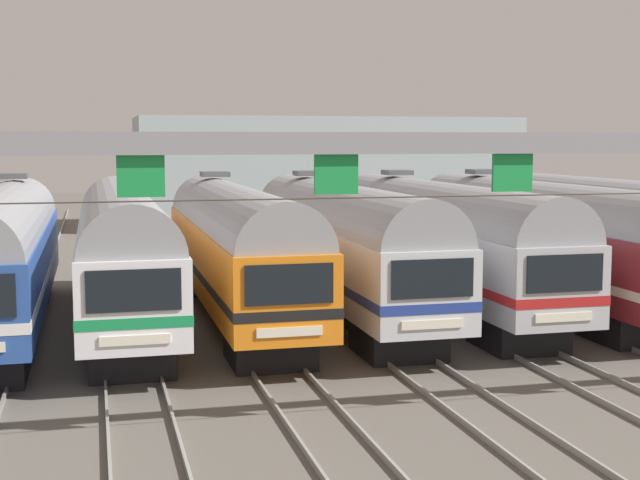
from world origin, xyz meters
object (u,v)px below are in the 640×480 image
(commuter_train_orange, at_px, (235,244))
(commuter_train_yellow, at_px, (626,233))
(commuter_train_white, at_px, (122,248))
(commuter_train_blue, at_px, (2,251))
(catenary_gantry, at_px, (512,183))
(commuter_train_silver, at_px, (341,241))
(commuter_train_maroon, at_px, (536,236))
(commuter_train_stainless, at_px, (441,238))

(commuter_train_orange, xyz_separation_m, commuter_train_yellow, (15.38, -0.00, -0.00))
(commuter_train_white, bearing_deg, commuter_train_blue, 179.94)
(commuter_train_orange, xyz_separation_m, catenary_gantry, (3.85, -13.50, 2.72))
(commuter_train_orange, bearing_deg, commuter_train_silver, 0.00)
(commuter_train_maroon, relative_size, commuter_train_yellow, 1.00)
(commuter_train_stainless, bearing_deg, commuter_train_silver, 180.00)
(commuter_train_orange, distance_m, commuter_train_stainless, 7.69)
(commuter_train_stainless, distance_m, catenary_gantry, 14.30)
(commuter_train_silver, xyz_separation_m, commuter_train_stainless, (3.85, 0.00, 0.00))
(commuter_train_white, distance_m, commuter_train_maroon, 15.38)
(commuter_train_white, height_order, commuter_train_silver, commuter_train_silver)
(commuter_train_orange, bearing_deg, commuter_train_blue, 180.00)
(commuter_train_blue, height_order, commuter_train_yellow, commuter_train_blue)
(commuter_train_white, xyz_separation_m, commuter_train_silver, (7.69, 0.00, 0.00))
(commuter_train_orange, xyz_separation_m, commuter_train_stainless, (7.69, 0.00, 0.00))
(commuter_train_orange, height_order, commuter_train_stainless, same)
(catenary_gantry, bearing_deg, commuter_train_silver, 90.00)
(commuter_train_white, bearing_deg, catenary_gantry, -60.32)
(commuter_train_orange, height_order, commuter_train_silver, same)
(commuter_train_white, distance_m, catenary_gantry, 15.77)
(commuter_train_silver, height_order, catenary_gantry, catenary_gantry)
(commuter_train_orange, xyz_separation_m, commuter_train_silver, (3.85, 0.00, 0.00))
(commuter_train_blue, bearing_deg, commuter_train_white, -0.06)
(catenary_gantry, bearing_deg, commuter_train_yellow, 49.47)
(commuter_train_silver, distance_m, commuter_train_stainless, 3.85)
(commuter_train_orange, bearing_deg, commuter_train_maroon, 0.00)
(commuter_train_white, distance_m, commuter_train_yellow, 19.23)
(commuter_train_white, height_order, commuter_train_stainless, commuter_train_stainless)
(catenary_gantry, bearing_deg, commuter_train_maroon, 60.33)
(commuter_train_orange, relative_size, commuter_train_maroon, 1.00)
(commuter_train_yellow, bearing_deg, commuter_train_blue, 179.99)
(commuter_train_stainless, height_order, catenary_gantry, catenary_gantry)
(commuter_train_silver, relative_size, commuter_train_maroon, 1.00)
(commuter_train_white, distance_m, commuter_train_stainless, 11.54)
(commuter_train_orange, relative_size, commuter_train_yellow, 1.00)
(commuter_train_silver, bearing_deg, commuter_train_orange, 180.00)
(commuter_train_silver, relative_size, commuter_train_yellow, 1.00)
(commuter_train_orange, distance_m, commuter_train_yellow, 15.38)
(commuter_train_blue, bearing_deg, commuter_train_yellow, -0.01)
(commuter_train_white, relative_size, commuter_train_maroon, 1.00)
(commuter_train_orange, bearing_deg, commuter_train_yellow, -0.02)
(commuter_train_silver, bearing_deg, commuter_train_yellow, -0.02)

